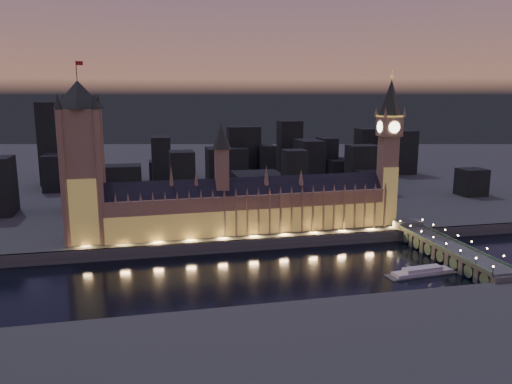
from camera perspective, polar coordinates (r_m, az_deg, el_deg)
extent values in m
plane|color=black|center=(306.16, 1.35, -8.98)|extent=(2000.00, 2000.00, 0.00)
cube|color=#404838|center=(808.49, -7.56, 3.77)|extent=(2000.00, 960.00, 8.00)
cube|color=#425043|center=(342.76, -0.31, -6.06)|extent=(2000.00, 2.50, 8.00)
cube|color=#9F7250|center=(358.29, -0.70, -2.32)|extent=(200.54, 26.37, 28.00)
cube|color=#A98A41|center=(349.76, -0.35, -3.50)|extent=(200.00, 0.50, 18.00)
cube|color=black|center=(354.75, -0.71, 0.35)|extent=(200.42, 22.64, 16.26)
cube|color=#9F7250|center=(349.06, -3.93, 2.31)|extent=(9.00, 9.00, 32.00)
cone|color=#2A3227|center=(346.17, -3.98, 6.41)|extent=(13.00, 13.00, 18.00)
cube|color=#9F7250|center=(341.92, -16.98, -3.46)|extent=(1.20, 1.20, 28.00)
cone|color=#9F7250|center=(338.80, -17.13, -0.65)|extent=(2.00, 2.00, 6.00)
cube|color=#9F7250|center=(341.35, -15.64, -3.41)|extent=(1.20, 1.20, 28.00)
cone|color=#9F7250|center=(338.23, -15.78, -0.60)|extent=(2.00, 2.00, 6.00)
cube|color=#9F7250|center=(340.97, -14.29, -3.36)|extent=(1.20, 1.20, 28.00)
cone|color=#9F7250|center=(337.84, -14.43, -0.54)|extent=(2.00, 2.00, 6.00)
cube|color=#9F7250|center=(340.77, -12.95, -3.31)|extent=(1.20, 1.20, 28.00)
cone|color=#9F7250|center=(337.64, -13.07, -0.49)|extent=(2.00, 2.00, 6.00)
cube|color=#9F7250|center=(340.77, -11.60, -3.25)|extent=(1.20, 1.20, 28.00)
cone|color=#9F7250|center=(337.64, -11.72, -0.43)|extent=(2.00, 2.00, 6.00)
cube|color=#9F7250|center=(340.95, -10.26, -3.19)|extent=(1.20, 1.20, 28.00)
cone|color=#9F7250|center=(337.82, -10.36, -0.37)|extent=(2.00, 2.00, 6.00)
cube|color=#9F7250|center=(341.32, -8.91, -3.13)|extent=(1.20, 1.20, 28.00)
cone|color=#9F7250|center=(338.19, -9.01, -0.32)|extent=(2.00, 2.00, 6.00)
cube|color=#9F7250|center=(341.87, -7.57, -3.07)|extent=(1.20, 1.20, 28.00)
cone|color=#9F7250|center=(338.75, -7.66, -0.26)|extent=(2.00, 2.00, 6.00)
cube|color=#9F7250|center=(342.61, -6.24, -3.01)|extent=(1.20, 1.20, 28.00)
cone|color=#9F7250|center=(339.50, -6.31, -0.20)|extent=(2.00, 2.00, 6.00)
cube|color=#9F7250|center=(343.54, -4.91, -2.95)|extent=(1.20, 1.20, 28.00)
cone|color=#9F7250|center=(340.43, -4.97, -0.15)|extent=(2.00, 2.00, 6.00)
cube|color=#9F7250|center=(344.65, -3.59, -2.88)|extent=(1.20, 1.20, 28.00)
cone|color=#9F7250|center=(341.55, -3.64, -0.09)|extent=(2.00, 2.00, 6.00)
cube|color=#9F7250|center=(345.94, -2.28, -2.82)|extent=(1.20, 1.20, 28.00)
cone|color=#9F7250|center=(342.85, -2.32, -0.03)|extent=(2.00, 2.00, 6.00)
cube|color=#9F7250|center=(347.41, -0.98, -2.75)|extent=(1.20, 1.20, 28.00)
cone|color=#9F7250|center=(344.34, -1.01, 0.02)|extent=(2.00, 2.00, 6.00)
cube|color=#9F7250|center=(349.05, 0.30, -2.68)|extent=(1.20, 1.20, 28.00)
cone|color=#9F7250|center=(346.00, 0.28, 0.08)|extent=(2.00, 2.00, 6.00)
cube|color=#9F7250|center=(350.87, 1.58, -2.61)|extent=(1.20, 1.20, 28.00)
cone|color=#9F7250|center=(347.83, 1.57, 0.13)|extent=(2.00, 2.00, 6.00)
cube|color=#9F7250|center=(352.87, 2.84, -2.54)|extent=(1.20, 1.20, 28.00)
cone|color=#9F7250|center=(349.85, 2.84, 0.19)|extent=(2.00, 2.00, 6.00)
cube|color=#9F7250|center=(355.03, 4.09, -2.48)|extent=(1.20, 1.20, 28.00)
cone|color=#9F7250|center=(352.03, 4.10, 0.24)|extent=(2.00, 2.00, 6.00)
cube|color=#9F7250|center=(357.36, 5.32, -2.41)|extent=(1.20, 1.20, 28.00)
cone|color=#9F7250|center=(354.38, 5.33, 0.29)|extent=(2.00, 2.00, 6.00)
cube|color=#9F7250|center=(359.85, 6.53, -2.34)|extent=(1.20, 1.20, 28.00)
cone|color=#9F7250|center=(356.89, 6.56, 0.34)|extent=(2.00, 2.00, 6.00)
cube|color=#9F7250|center=(362.50, 7.73, -2.27)|extent=(1.20, 1.20, 28.00)
cone|color=#9F7250|center=(359.56, 7.76, 0.39)|extent=(2.00, 2.00, 6.00)
cube|color=#9F7250|center=(365.31, 8.90, -2.20)|extent=(1.20, 1.20, 28.00)
cone|color=#9F7250|center=(362.39, 8.95, 0.44)|extent=(2.00, 2.00, 6.00)
cube|color=#9F7250|center=(368.27, 10.06, -2.13)|extent=(1.20, 1.20, 28.00)
cone|color=#9F7250|center=(365.37, 10.12, 0.49)|extent=(2.00, 2.00, 6.00)
cube|color=#9F7250|center=(371.38, 11.20, -2.06)|extent=(1.20, 1.20, 28.00)
cone|color=#9F7250|center=(368.51, 11.27, 0.54)|extent=(2.00, 2.00, 6.00)
cube|color=#9F7250|center=(374.63, 12.33, -1.99)|extent=(1.20, 1.20, 28.00)
cone|color=#9F7250|center=(371.78, 12.39, 0.59)|extent=(2.00, 2.00, 6.00)
cube|color=#9F7250|center=(378.02, 13.43, -1.92)|extent=(1.20, 1.20, 28.00)
cone|color=#9F7250|center=(375.21, 13.50, 0.63)|extent=(2.00, 2.00, 6.00)
cube|color=#9F7250|center=(381.56, 14.51, -1.85)|extent=(1.20, 1.20, 28.00)
cone|color=#9F7250|center=(378.76, 14.59, 0.68)|extent=(2.00, 2.00, 6.00)
cone|color=#9F7250|center=(346.08, -9.66, 1.60)|extent=(4.40, 4.40, 18.00)
cone|color=#9F7250|center=(347.65, -6.85, 1.39)|extent=(4.40, 4.40, 14.00)
cone|color=#9F7250|center=(355.83, 1.18, 1.85)|extent=(4.40, 4.40, 16.00)
cone|color=#9F7250|center=(363.14, 5.17, 1.68)|extent=(4.40, 4.40, 12.00)
cube|color=#9F7250|center=(347.57, -19.11, 1.69)|extent=(22.17, 22.17, 87.99)
cube|color=#A98A41|center=(340.71, -19.09, -2.26)|extent=(22.00, 0.50, 44.00)
cone|color=#2A3227|center=(343.56, -19.68, 10.44)|extent=(31.68, 31.68, 18.00)
cylinder|color=black|center=(343.90, -19.84, 12.94)|extent=(0.50, 0.50, 12.00)
cube|color=red|center=(343.88, -19.52, 13.71)|extent=(4.00, 0.15, 2.50)
cylinder|color=#9F7250|center=(338.27, -21.16, 1.31)|extent=(4.40, 4.40, 87.99)
cone|color=#2A3227|center=(334.17, -21.75, 9.62)|extent=(5.20, 5.20, 10.00)
cylinder|color=#9F7250|center=(359.78, -20.66, 1.89)|extent=(4.40, 4.40, 87.99)
cone|color=#2A3227|center=(355.92, -21.20, 9.70)|extent=(5.20, 5.20, 10.00)
cylinder|color=#9F7250|center=(335.63, -17.45, 1.48)|extent=(4.40, 4.40, 87.99)
cone|color=#2A3227|center=(331.50, -17.95, 9.86)|extent=(5.20, 5.20, 10.00)
cylinder|color=#9F7250|center=(357.30, -17.17, 2.05)|extent=(4.40, 4.40, 87.99)
cone|color=#2A3227|center=(353.42, -17.63, 9.92)|extent=(5.20, 5.20, 10.00)
cube|color=#9F7250|center=(389.81, 14.72, 1.30)|extent=(12.43, 12.43, 66.63)
cube|color=#A98A41|center=(386.42, 15.05, -0.51)|extent=(12.00, 0.50, 44.00)
cube|color=#9F7250|center=(385.31, 15.01, 7.23)|extent=(15.00, 15.00, 14.16)
cube|color=#F2C64C|center=(384.93, 15.07, 8.37)|extent=(15.75, 15.75, 1.20)
cone|color=#2A3227|center=(384.64, 15.17, 10.39)|extent=(18.00, 18.00, 26.00)
sphere|color=#F2C64C|center=(384.85, 15.28, 12.55)|extent=(2.80, 2.80, 2.80)
cylinder|color=#F2C64C|center=(384.94, 15.30, 12.92)|extent=(0.40, 0.40, 5.00)
cylinder|color=#FFF2BF|center=(378.47, 15.55, 7.14)|extent=(8.40, 0.50, 8.40)
cylinder|color=#FFF2BF|center=(392.19, 14.49, 7.32)|extent=(8.40, 0.50, 8.40)
cylinder|color=#FFF2BF|center=(381.80, 13.97, 7.25)|extent=(0.50, 8.40, 8.40)
cylinder|color=#FFF2BF|center=(388.95, 16.03, 7.21)|extent=(0.50, 8.40, 8.40)
cone|color=#9F7250|center=(374.72, 14.60, 8.85)|extent=(2.60, 2.60, 8.00)
cone|color=#9F7250|center=(388.13, 13.58, 8.96)|extent=(2.60, 2.60, 8.00)
cone|color=#9F7250|center=(381.76, 16.63, 8.78)|extent=(2.60, 2.60, 8.00)
cone|color=#9F7250|center=(394.94, 15.56, 8.90)|extent=(2.60, 2.60, 8.00)
cube|color=#425043|center=(341.51, 21.46, -5.95)|extent=(18.58, 100.00, 1.60)
cube|color=#446048|center=(336.32, 20.21, -5.87)|extent=(0.80, 100.00, 1.60)
cube|color=#446048|center=(346.08, 22.70, -5.58)|extent=(0.80, 100.00, 1.60)
cube|color=#425043|center=(386.53, 16.92, -3.84)|extent=(18.58, 12.00, 9.50)
cube|color=#425043|center=(305.31, 26.66, -9.38)|extent=(16.72, 4.00, 9.50)
cylinder|color=black|center=(297.25, 25.45, -8.11)|extent=(0.30, 0.30, 4.40)
sphere|color=#FFD88C|center=(296.55, 25.49, -7.69)|extent=(1.00, 1.00, 1.00)
cube|color=#425043|center=(315.72, 25.02, -8.58)|extent=(16.72, 4.00, 9.50)
cylinder|color=black|center=(307.93, 23.82, -7.33)|extent=(0.30, 0.30, 4.40)
sphere|color=#FFD88C|center=(307.25, 23.86, -6.92)|extent=(1.00, 1.00, 1.00)
cylinder|color=black|center=(318.57, 26.42, -6.95)|extent=(0.30, 0.30, 4.40)
sphere|color=#FFD88C|center=(317.91, 26.46, -6.55)|extent=(1.00, 1.00, 1.00)
cube|color=#425043|center=(326.43, 23.49, -7.83)|extent=(16.72, 4.00, 9.50)
cylinder|color=black|center=(318.90, 22.31, -6.59)|extent=(0.30, 0.30, 4.40)
sphere|color=#FFD88C|center=(318.25, 22.34, -6.20)|extent=(1.00, 1.00, 1.00)
cylinder|color=black|center=(329.18, 24.87, -6.26)|extent=(0.30, 0.30, 4.40)
sphere|color=#FFD88C|center=(328.55, 24.90, -5.87)|extent=(1.00, 1.00, 1.00)
cube|color=#425043|center=(337.40, 22.07, -7.11)|extent=(16.72, 4.00, 9.50)
cylinder|color=black|center=(330.12, 20.90, -5.90)|extent=(0.30, 0.30, 4.40)
sphere|color=#FFD88C|center=(329.49, 20.93, -5.52)|extent=(1.00, 1.00, 1.00)
cylinder|color=black|center=(340.06, 23.41, -5.61)|extent=(0.30, 0.30, 4.40)
sphere|color=#FFD88C|center=(339.45, 23.44, -5.23)|extent=(1.00, 1.00, 1.00)
cube|color=#425043|center=(348.61, 20.74, -6.44)|extent=(16.72, 4.00, 9.50)
cylinder|color=black|center=(341.57, 19.59, -5.26)|extent=(0.30, 0.30, 4.40)
sphere|color=#FFD88C|center=(340.96, 19.61, -4.89)|extent=(1.00, 1.00, 1.00)
cylinder|color=black|center=(351.19, 22.06, -4.99)|extent=(0.30, 0.30, 4.40)
sphere|color=#FFD88C|center=(350.60, 22.08, -4.63)|extent=(1.00, 1.00, 1.00)
cube|color=#425043|center=(360.04, 19.50, -5.81)|extent=(16.72, 4.00, 9.50)
cylinder|color=black|center=(353.23, 18.36, -4.65)|extent=(0.30, 0.30, 4.40)
sphere|color=#FFD88C|center=(352.64, 18.39, -4.29)|extent=(1.00, 1.00, 1.00)
cylinder|color=black|center=(362.54, 20.78, -4.41)|extent=(0.30, 0.30, 4.40)
sphere|color=#FFD88C|center=(361.96, 20.81, -4.06)|extent=(1.00, 1.00, 1.00)
cube|color=#425043|center=(371.66, 18.34, -5.22)|extent=(16.72, 4.00, 9.50)
cylinder|color=black|center=(365.07, 17.22, -4.08)|extent=(0.30, 0.30, 4.40)
sphere|color=#FFD88C|center=(364.50, 17.24, -3.73)|extent=(1.00, 1.00, 1.00)
cylinder|color=black|center=(374.09, 19.59, -3.87)|extent=(0.30, 0.30, 4.40)
sphere|color=#FFD88C|center=(373.53, 19.61, -3.53)|extent=(1.00, 1.00, 1.00)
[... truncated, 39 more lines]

